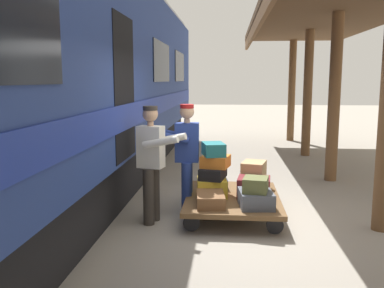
{
  "coord_description": "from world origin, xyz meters",
  "views": [
    {
      "loc": [
        0.28,
        5.81,
        2.06
      ],
      "look_at": [
        0.81,
        -0.16,
        1.15
      ],
      "focal_mm": 39.23,
      "sensor_mm": 36.0,
      "label": 1
    }
  ],
  "objects_px": {
    "suitcase_olive_duffel": "(256,185)",
    "suitcase_orange_carryall": "(215,161)",
    "suitcase_maroon_trunk": "(254,187)",
    "suitcase_black_hardshell": "(213,173)",
    "porter_by_door": "(152,160)",
    "suitcase_slate_roller": "(256,199)",
    "porter_in_overalls": "(186,155)",
    "luggage_cart": "(233,199)",
    "suitcase_yellow_case": "(212,187)",
    "train_car": "(21,80)",
    "suitcase_teal_softside": "(214,149)",
    "suitcase_brown_leather": "(210,199)",
    "suitcase_tan_vintage": "(254,169)",
    "suitcase_cream_canvas": "(252,182)",
    "suitcase_navy_fabric": "(213,182)"
  },
  "relations": [
    {
      "from": "porter_in_overalls",
      "to": "porter_by_door",
      "type": "distance_m",
      "value": 0.65
    },
    {
      "from": "suitcase_maroon_trunk",
      "to": "suitcase_black_hardshell",
      "type": "distance_m",
      "value": 0.66
    },
    {
      "from": "suitcase_slate_roller",
      "to": "porter_in_overalls",
      "type": "height_order",
      "value": "porter_in_overalls"
    },
    {
      "from": "train_car",
      "to": "luggage_cart",
      "type": "relative_size",
      "value": 10.06
    },
    {
      "from": "suitcase_tan_vintage",
      "to": "porter_by_door",
      "type": "distance_m",
      "value": 1.79
    },
    {
      "from": "suitcase_black_hardshell",
      "to": "suitcase_yellow_case",
      "type": "bearing_deg",
      "value": 49.53
    },
    {
      "from": "suitcase_slate_roller",
      "to": "suitcase_teal_softside",
      "type": "xyz_separation_m",
      "value": [
        0.62,
        -0.57,
        0.6
      ]
    },
    {
      "from": "suitcase_maroon_trunk",
      "to": "suitcase_brown_leather",
      "type": "xyz_separation_m",
      "value": [
        0.64,
        0.51,
        -0.06
      ]
    },
    {
      "from": "suitcase_teal_softside",
      "to": "suitcase_tan_vintage",
      "type": "bearing_deg",
      "value": -146.3
    },
    {
      "from": "suitcase_maroon_trunk",
      "to": "suitcase_brown_leather",
      "type": "distance_m",
      "value": 0.82
    },
    {
      "from": "luggage_cart",
      "to": "suitcase_yellow_case",
      "type": "height_order",
      "value": "suitcase_yellow_case"
    },
    {
      "from": "suitcase_maroon_trunk",
      "to": "suitcase_olive_duffel",
      "type": "height_order",
      "value": "suitcase_olive_duffel"
    },
    {
      "from": "suitcase_black_hardshell",
      "to": "suitcase_olive_duffel",
      "type": "height_order",
      "value": "suitcase_black_hardshell"
    },
    {
      "from": "suitcase_orange_carryall",
      "to": "suitcase_olive_duffel",
      "type": "xyz_separation_m",
      "value": [
        -0.58,
        0.61,
        -0.2
      ]
    },
    {
      "from": "train_car",
      "to": "suitcase_black_hardshell",
      "type": "distance_m",
      "value": 3.1
    },
    {
      "from": "suitcase_orange_carryall",
      "to": "suitcase_teal_softside",
      "type": "bearing_deg",
      "value": -4.06
    },
    {
      "from": "suitcase_cream_canvas",
      "to": "suitcase_slate_roller",
      "type": "bearing_deg",
      "value": 90.0
    },
    {
      "from": "suitcase_slate_roller",
      "to": "porter_in_overalls",
      "type": "relative_size",
      "value": 0.32
    },
    {
      "from": "suitcase_orange_carryall",
      "to": "porter_by_door",
      "type": "relative_size",
      "value": 0.24
    },
    {
      "from": "suitcase_navy_fabric",
      "to": "porter_in_overalls",
      "type": "distance_m",
      "value": 0.81
    },
    {
      "from": "train_car",
      "to": "suitcase_black_hardshell",
      "type": "xyz_separation_m",
      "value": [
        -2.73,
        -0.47,
        -1.4
      ]
    },
    {
      "from": "suitcase_cream_canvas",
      "to": "train_car",
      "type": "bearing_deg",
      "value": 16.14
    },
    {
      "from": "suitcase_tan_vintage",
      "to": "suitcase_maroon_trunk",
      "type": "bearing_deg",
      "value": 87.14
    },
    {
      "from": "train_car",
      "to": "suitcase_orange_carryall",
      "type": "relative_size",
      "value": 46.52
    },
    {
      "from": "suitcase_brown_leather",
      "to": "suitcase_olive_duffel",
      "type": "distance_m",
      "value": 0.67
    },
    {
      "from": "suitcase_teal_softside",
      "to": "porter_in_overalls",
      "type": "height_order",
      "value": "porter_in_overalls"
    },
    {
      "from": "suitcase_brown_leather",
      "to": "suitcase_tan_vintage",
      "type": "height_order",
      "value": "suitcase_tan_vintage"
    },
    {
      "from": "suitcase_yellow_case",
      "to": "suitcase_brown_leather",
      "type": "bearing_deg",
      "value": 90.0
    },
    {
      "from": "porter_by_door",
      "to": "suitcase_orange_carryall",
      "type": "bearing_deg",
      "value": -151.66
    },
    {
      "from": "suitcase_yellow_case",
      "to": "suitcase_tan_vintage",
      "type": "xyz_separation_m",
      "value": [
        -0.66,
        -0.48,
        0.19
      ]
    },
    {
      "from": "suitcase_orange_carryall",
      "to": "porter_in_overalls",
      "type": "distance_m",
      "value": 0.47
    },
    {
      "from": "suitcase_olive_duffel",
      "to": "suitcase_orange_carryall",
      "type": "bearing_deg",
      "value": -46.37
    },
    {
      "from": "luggage_cart",
      "to": "suitcase_orange_carryall",
      "type": "relative_size",
      "value": 4.62
    },
    {
      "from": "suitcase_olive_duffel",
      "to": "suitcase_black_hardshell",
      "type": "bearing_deg",
      "value": -42.85
    },
    {
      "from": "train_car",
      "to": "porter_by_door",
      "type": "xyz_separation_m",
      "value": [
        -1.87,
        -0.03,
        -1.14
      ]
    },
    {
      "from": "suitcase_olive_duffel",
      "to": "suitcase_brown_leather",
      "type": "bearing_deg",
      "value": -3.6
    },
    {
      "from": "train_car",
      "to": "suitcase_brown_leather",
      "type": "height_order",
      "value": "train_car"
    },
    {
      "from": "luggage_cart",
      "to": "suitcase_tan_vintage",
      "type": "height_order",
      "value": "suitcase_tan_vintage"
    },
    {
      "from": "suitcase_cream_canvas",
      "to": "suitcase_brown_leather",
      "type": "xyz_separation_m",
      "value": [
        0.64,
        1.03,
        -0.01
      ]
    },
    {
      "from": "suitcase_teal_softside",
      "to": "luggage_cart",
      "type": "bearing_deg",
      "value": 169.5
    },
    {
      "from": "suitcase_maroon_trunk",
      "to": "suitcase_black_hardshell",
      "type": "bearing_deg",
      "value": -1.51
    },
    {
      "from": "suitcase_orange_carryall",
      "to": "suitcase_maroon_trunk",
      "type": "bearing_deg",
      "value": 174.8
    },
    {
      "from": "suitcase_tan_vintage",
      "to": "porter_in_overalls",
      "type": "distance_m",
      "value": 1.19
    },
    {
      "from": "suitcase_tan_vintage",
      "to": "porter_by_door",
      "type": "xyz_separation_m",
      "value": [
        1.51,
        0.91,
        0.3
      ]
    },
    {
      "from": "luggage_cart",
      "to": "suitcase_teal_softside",
      "type": "relative_size",
      "value": 4.37
    },
    {
      "from": "suitcase_brown_leather",
      "to": "suitcase_olive_duffel",
      "type": "bearing_deg",
      "value": 176.4
    },
    {
      "from": "suitcase_slate_roller",
      "to": "suitcase_brown_leather",
      "type": "bearing_deg",
      "value": 0.0
    },
    {
      "from": "suitcase_maroon_trunk",
      "to": "porter_in_overalls",
      "type": "bearing_deg",
      "value": -3.43
    },
    {
      "from": "suitcase_navy_fabric",
      "to": "suitcase_yellow_case",
      "type": "height_order",
      "value": "suitcase_yellow_case"
    },
    {
      "from": "suitcase_teal_softside",
      "to": "train_car",
      "type": "bearing_deg",
      "value": 10.62
    }
  ]
}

